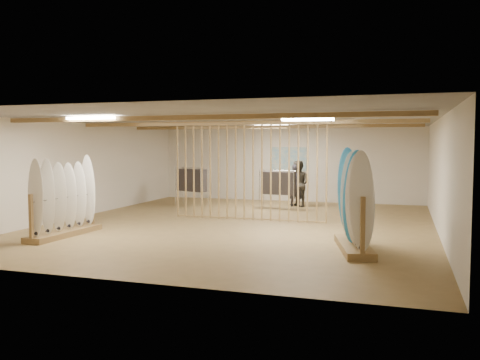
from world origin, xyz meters
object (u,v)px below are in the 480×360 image
(clothing_rack_b, at_px, (278,183))
(shopper_a, at_px, (295,182))
(rack_left, at_px, (64,210))
(rack_right, at_px, (354,217))
(clothing_rack_a, at_px, (192,180))
(shopper_b, at_px, (299,181))

(clothing_rack_b, distance_m, shopper_a, 0.89)
(rack_left, height_order, rack_right, rack_right)
(clothing_rack_b, bearing_deg, clothing_rack_a, -169.87)
(clothing_rack_a, xyz_separation_m, clothing_rack_b, (3.14, 0.00, -0.03))
(rack_left, xyz_separation_m, clothing_rack_b, (3.60, 6.47, 0.24))
(rack_right, relative_size, clothing_rack_b, 1.63)
(rack_right, xyz_separation_m, shopper_a, (-2.62, 6.83, 0.17))
(clothing_rack_a, distance_m, shopper_a, 3.64)
(rack_left, relative_size, rack_right, 1.04)
(rack_left, height_order, clothing_rack_a, rack_left)
(clothing_rack_a, bearing_deg, shopper_b, 34.03)
(clothing_rack_a, distance_m, shopper_b, 3.75)
(rack_right, xyz_separation_m, shopper_b, (-2.50, 6.78, 0.23))
(clothing_rack_b, height_order, shopper_b, shopper_b)
(rack_left, relative_size, shopper_b, 1.24)
(clothing_rack_a, height_order, shopper_b, shopper_b)
(rack_right, relative_size, clothing_rack_a, 1.57)
(rack_left, xyz_separation_m, rack_right, (6.64, 0.42, 0.06))
(clothing_rack_b, xyz_separation_m, shopper_a, (0.42, 0.79, -0.01))
(rack_left, bearing_deg, clothing_rack_a, 87.81)
(shopper_b, bearing_deg, shopper_a, -163.07)
(clothing_rack_a, distance_m, clothing_rack_b, 3.14)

